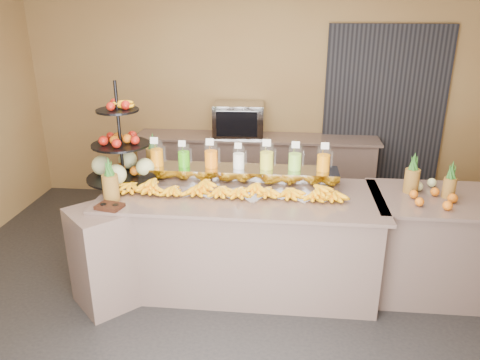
% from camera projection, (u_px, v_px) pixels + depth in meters
% --- Properties ---
extents(ground, '(6.00, 6.00, 0.00)m').
position_uv_depth(ground, '(238.00, 302.00, 4.22)').
color(ground, black).
rests_on(ground, ground).
extents(room_envelope, '(6.04, 5.02, 2.82)m').
position_uv_depth(room_envelope, '(267.00, 79.00, 4.27)').
color(room_envelope, olive).
rests_on(room_envelope, ground).
extents(buffet_counter, '(2.75, 1.25, 0.93)m').
position_uv_depth(buffet_counter, '(228.00, 242.00, 4.31)').
color(buffet_counter, gray).
rests_on(buffet_counter, ground).
extents(right_counter, '(1.08, 0.88, 0.93)m').
position_uv_depth(right_counter, '(427.00, 244.00, 4.27)').
color(right_counter, gray).
rests_on(right_counter, ground).
extents(back_ledge, '(3.10, 0.55, 0.93)m').
position_uv_depth(back_ledge, '(256.00, 170.00, 6.15)').
color(back_ledge, gray).
rests_on(back_ledge, ground).
extents(pitcher_tray, '(1.85, 0.30, 0.15)m').
position_uv_depth(pitcher_tray, '(239.00, 175.00, 4.41)').
color(pitcher_tray, gray).
rests_on(pitcher_tray, buffet_counter).
extents(juice_pitcher_orange_a, '(0.12, 0.13, 0.30)m').
position_uv_depth(juice_pitcher_orange_a, '(157.00, 155.00, 4.42)').
color(juice_pitcher_orange_a, silver).
rests_on(juice_pitcher_orange_a, pitcher_tray).
extents(juice_pitcher_green, '(0.11, 0.12, 0.27)m').
position_uv_depth(juice_pitcher_green, '(184.00, 157.00, 4.40)').
color(juice_pitcher_green, silver).
rests_on(juice_pitcher_green, pitcher_tray).
extents(juice_pitcher_orange_b, '(0.13, 0.13, 0.30)m').
position_uv_depth(juice_pitcher_orange_b, '(211.00, 157.00, 4.37)').
color(juice_pitcher_orange_b, silver).
rests_on(juice_pitcher_orange_b, pitcher_tray).
extents(juice_pitcher_milk, '(0.11, 0.12, 0.27)m').
position_uv_depth(juice_pitcher_milk, '(239.00, 159.00, 4.35)').
color(juice_pitcher_milk, silver).
rests_on(juice_pitcher_milk, pitcher_tray).
extents(juice_pitcher_lemon, '(0.13, 0.13, 0.31)m').
position_uv_depth(juice_pitcher_lemon, '(267.00, 158.00, 4.32)').
color(juice_pitcher_lemon, silver).
rests_on(juice_pitcher_lemon, pitcher_tray).
extents(juice_pitcher_lime, '(0.12, 0.13, 0.30)m').
position_uv_depth(juice_pitcher_lime, '(295.00, 159.00, 4.30)').
color(juice_pitcher_lime, silver).
rests_on(juice_pitcher_lime, pitcher_tray).
extents(juice_pitcher_orange_c, '(0.12, 0.13, 0.30)m').
position_uv_depth(juice_pitcher_orange_c, '(323.00, 160.00, 4.27)').
color(juice_pitcher_orange_c, silver).
rests_on(juice_pitcher_orange_c, pitcher_tray).
extents(banana_heap, '(2.07, 0.19, 0.17)m').
position_uv_depth(banana_heap, '(231.00, 188.00, 4.13)').
color(banana_heap, '#FFB80C').
rests_on(banana_heap, buffet_counter).
extents(fruit_stand, '(0.78, 0.78, 0.96)m').
position_uv_depth(fruit_stand, '(127.00, 158.00, 4.36)').
color(fruit_stand, black).
rests_on(fruit_stand, buffet_counter).
extents(condiment_caddy, '(0.24, 0.20, 0.03)m').
position_uv_depth(condiment_caddy, '(110.00, 206.00, 3.88)').
color(condiment_caddy, black).
rests_on(condiment_caddy, buffet_counter).
extents(pineapple_left_a, '(0.14, 0.14, 0.39)m').
position_uv_depth(pineapple_left_a, '(111.00, 185.00, 3.98)').
color(pineapple_left_a, brown).
rests_on(pineapple_left_a, buffet_counter).
extents(pineapple_left_b, '(0.14, 0.14, 0.43)m').
position_uv_depth(pineapple_left_b, '(154.00, 159.00, 4.60)').
color(pineapple_left_b, brown).
rests_on(pineapple_left_b, buffet_counter).
extents(right_fruit_pile, '(0.41, 0.39, 0.22)m').
position_uv_depth(right_fruit_pile, '(430.00, 191.00, 4.05)').
color(right_fruit_pile, brown).
rests_on(right_fruit_pile, right_counter).
extents(oven_warmer, '(0.65, 0.47, 0.42)m').
position_uv_depth(oven_warmer, '(239.00, 120.00, 5.93)').
color(oven_warmer, gray).
rests_on(oven_warmer, back_ledge).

